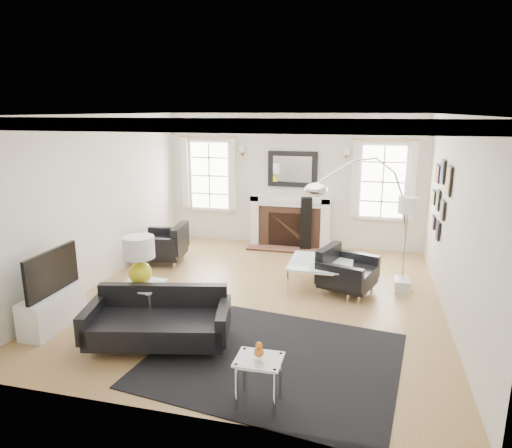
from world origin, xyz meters
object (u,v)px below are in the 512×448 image
(sofa, at_px, (159,321))
(arc_floor_lamp, at_px, (364,223))
(gourd_lamp, at_px, (139,257))
(fireplace, at_px, (290,222))
(armchair_right, at_px, (344,272))
(coffee_table, at_px, (321,264))
(armchair_left, at_px, (165,245))

(sofa, relative_size, arc_floor_lamp, 0.82)
(sofa, relative_size, gourd_lamp, 2.85)
(fireplace, xyz_separation_m, gourd_lamp, (-1.30, -4.15, 0.44))
(armchair_right, bearing_deg, sofa, -132.88)
(gourd_lamp, relative_size, arc_floor_lamp, 0.29)
(sofa, bearing_deg, coffee_table, 53.45)
(fireplace, xyz_separation_m, armchair_left, (-2.14, -1.63, -0.20))
(sofa, bearing_deg, arc_floor_lamp, 40.21)
(fireplace, xyz_separation_m, armchair_right, (1.28, -2.27, -0.21))
(sofa, xyz_separation_m, armchair_left, (-1.28, 2.94, 0.04))
(fireplace, distance_m, sofa, 4.66)
(gourd_lamp, distance_m, arc_floor_lamp, 3.27)
(sofa, xyz_separation_m, armchair_right, (2.14, 2.30, 0.02))
(fireplace, relative_size, arc_floor_lamp, 0.75)
(fireplace, relative_size, armchair_right, 1.58)
(fireplace, distance_m, armchair_right, 2.62)
(armchair_left, xyz_separation_m, coffee_table, (3.04, -0.58, 0.07))
(armchair_left, relative_size, armchair_right, 0.94)
(armchair_right, height_order, coffee_table, armchair_right)
(coffee_table, bearing_deg, armchair_left, 169.25)
(armchair_left, bearing_deg, armchair_right, -10.65)
(gourd_lamp, height_order, arc_floor_lamp, arc_floor_lamp)
(armchair_left, bearing_deg, sofa, -66.46)
(fireplace, bearing_deg, coffee_table, -67.83)
(armchair_right, xyz_separation_m, arc_floor_lamp, (0.26, -0.28, 0.90))
(armchair_left, xyz_separation_m, armchair_right, (3.42, -0.64, -0.02))
(armchair_left, distance_m, arc_floor_lamp, 3.89)
(armchair_right, height_order, arc_floor_lamp, arc_floor_lamp)
(coffee_table, bearing_deg, fireplace, 112.17)
(armchair_right, bearing_deg, coffee_table, 170.18)
(armchair_left, distance_m, armchair_right, 3.48)
(arc_floor_lamp, bearing_deg, fireplace, 121.08)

